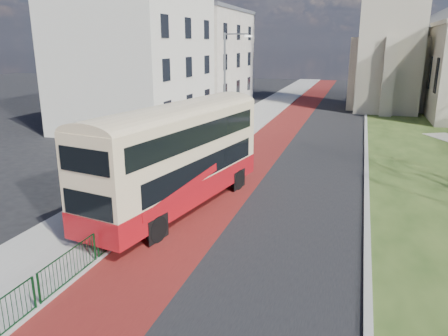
% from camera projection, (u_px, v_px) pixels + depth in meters
% --- Properties ---
extents(ground, '(160.00, 160.00, 0.00)m').
position_uv_depth(ground, '(197.00, 247.00, 16.39)').
color(ground, black).
rests_on(ground, ground).
extents(road_carriageway, '(9.00, 120.00, 0.01)m').
position_uv_depth(road_carriageway, '(305.00, 140.00, 34.32)').
color(road_carriageway, black).
rests_on(road_carriageway, ground).
extents(bus_lane, '(3.40, 120.00, 0.01)m').
position_uv_depth(bus_lane, '(271.00, 138.00, 35.09)').
color(bus_lane, '#591414').
rests_on(bus_lane, ground).
extents(pavement_west, '(4.00, 120.00, 0.12)m').
position_uv_depth(pavement_west, '(226.00, 135.00, 36.16)').
color(pavement_west, gray).
rests_on(pavement_west, ground).
extents(kerb_west, '(0.25, 120.00, 0.13)m').
position_uv_depth(kerb_west, '(249.00, 136.00, 35.59)').
color(kerb_west, '#999993').
rests_on(kerb_west, ground).
extents(kerb_east, '(0.25, 80.00, 0.13)m').
position_uv_depth(kerb_east, '(366.00, 138.00, 34.83)').
color(kerb_east, '#999993').
rests_on(kerb_east, ground).
extents(pedestrian_railing, '(0.07, 24.00, 1.12)m').
position_uv_depth(pedestrian_railing, '(169.00, 192.00, 20.75)').
color(pedestrian_railing, '#0C3716').
rests_on(pedestrian_railing, ground).
extents(street_block_near, '(10.30, 14.30, 13.00)m').
position_uv_depth(street_block_near, '(136.00, 53.00, 38.79)').
color(street_block_near, silver).
rests_on(street_block_near, ground).
extents(street_block_far, '(10.30, 16.30, 11.50)m').
position_uv_depth(street_block_far, '(199.00, 57.00, 53.68)').
color(street_block_far, '#C0B5A2').
rests_on(street_block_far, ground).
extents(streetlamp, '(2.13, 0.18, 8.00)m').
position_uv_depth(streetlamp, '(227.00, 81.00, 32.89)').
color(streetlamp, gray).
rests_on(streetlamp, pavement_west).
extents(bus, '(4.54, 11.40, 4.65)m').
position_uv_depth(bus, '(178.00, 153.00, 19.50)').
color(bus, maroon).
rests_on(bus, ground).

